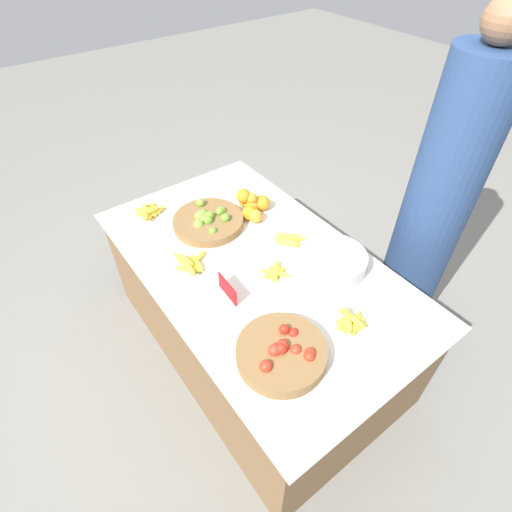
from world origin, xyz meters
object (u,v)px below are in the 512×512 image
at_px(vendor_person, 435,209).
at_px(lime_bowl, 208,221).
at_px(tomato_basket, 282,353).
at_px(metal_bowl, 334,261).
at_px(price_sign, 227,289).

bearing_deg(vendor_person, lime_bowl, -129.01).
xyz_separation_m(tomato_basket, vendor_person, (-0.14, 1.09, 0.11)).
relative_size(tomato_basket, metal_bowl, 1.14).
xyz_separation_m(lime_bowl, vendor_person, (0.72, 0.89, 0.11)).
height_order(tomato_basket, vendor_person, vendor_person).
relative_size(lime_bowl, price_sign, 2.56).
xyz_separation_m(metal_bowl, price_sign, (-0.15, -0.50, 0.00)).
bearing_deg(metal_bowl, vendor_person, 80.20).
xyz_separation_m(tomato_basket, metal_bowl, (-0.24, 0.51, 0.01)).
bearing_deg(price_sign, metal_bowl, 76.70).
relative_size(lime_bowl, vendor_person, 0.21).
height_order(metal_bowl, vendor_person, vendor_person).
relative_size(lime_bowl, tomato_basket, 1.07).
bearing_deg(tomato_basket, metal_bowl, 115.15).
relative_size(price_sign, vendor_person, 0.08).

